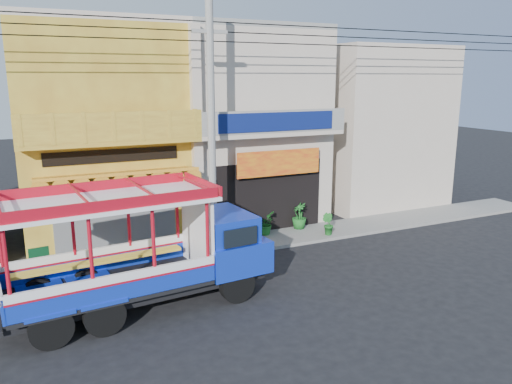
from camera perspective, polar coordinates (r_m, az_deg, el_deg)
ground at (r=15.39m, az=3.09°, el=-10.66°), size 90.00×90.00×0.00m
sidewalk at (r=18.75m, az=-2.69°, el=-6.06°), size 30.00×2.00×0.12m
shophouse_left at (r=20.67m, az=-17.50°, el=6.64°), size 6.00×7.50×8.24m
shophouse_right at (r=22.26m, az=-1.91°, el=7.63°), size 6.00×6.75×8.24m
party_pilaster at (r=18.32m, az=-6.75°, el=6.08°), size 0.35×0.30×8.00m
filler_building_right at (r=25.86m, az=12.60°, el=7.38°), size 6.00×6.00×7.60m
utility_pole at (r=16.81m, az=-4.67°, el=9.05°), size 28.00×0.26×9.00m
songthaew_truck at (r=13.88m, az=-11.26°, el=-6.28°), size 7.52×3.04×3.42m
green_sign at (r=17.04m, az=-23.47°, el=-7.55°), size 0.60×0.33×0.92m
potted_plant_a at (r=19.66m, az=1.00°, el=-3.60°), size 1.04×1.06×0.89m
potted_plant_b at (r=19.83m, az=8.20°, el=-3.65°), size 0.50×0.56×0.85m
potted_plant_c at (r=20.47m, az=4.97°, el=-2.72°), size 0.63×0.63×1.07m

